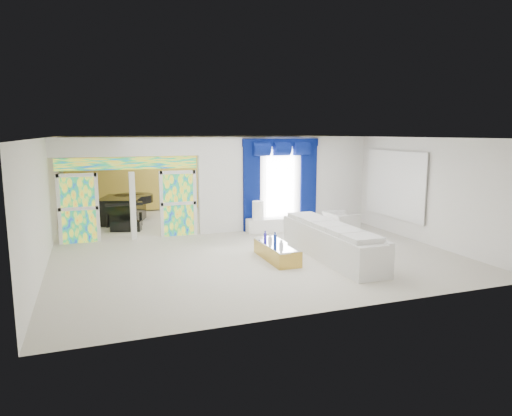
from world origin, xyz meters
name	(u,v)px	position (x,y,z in m)	size (l,w,h in m)	color
floor	(233,239)	(0.00, 0.00, 0.00)	(12.00, 12.00, 0.00)	#B7AF9E
dividing_wall	(286,183)	(2.15, 1.00, 1.50)	(5.70, 0.18, 3.00)	white
dividing_header	(128,147)	(-2.85, 1.00, 2.73)	(4.30, 0.18, 0.55)	white
stained_panel_left	(78,209)	(-4.28, 1.00, 1.00)	(0.95, 0.04, 2.00)	#994C3F
stained_panel_right	(178,203)	(-1.42, 1.00, 1.00)	(0.95, 0.04, 2.00)	#994C3F
stained_transom	(128,163)	(-2.85, 1.00, 2.25)	(4.00, 0.05, 0.35)	#994C3F
window_pane	(280,185)	(1.90, 0.90, 1.45)	(1.00, 0.02, 2.30)	white
blue_drape_left	(252,188)	(0.90, 0.87, 1.40)	(0.55, 0.10, 2.80)	#030C49
blue_drape_right	(308,185)	(2.90, 0.87, 1.40)	(0.55, 0.10, 2.80)	#030C49
blue_pelmet	(281,142)	(1.90, 0.87, 2.82)	(2.60, 0.12, 0.25)	#030C49
wall_mirror	(395,184)	(4.94, -1.00, 1.55)	(0.04, 2.70, 1.90)	white
gold_curtains	(191,173)	(0.00, 5.90, 1.50)	(9.70, 0.12, 2.90)	gold
white_sofa	(331,243)	(1.70, -2.86, 0.38)	(0.86, 4.02, 0.77)	silver
coffee_table	(277,252)	(0.35, -2.56, 0.20)	(0.59, 1.76, 0.39)	#B79339
console_table	(267,225)	(1.30, 0.55, 0.21)	(1.29, 0.41, 0.43)	white
table_lamp	(258,210)	(1.00, 0.55, 0.72)	(0.36, 0.36, 0.58)	white
armchair	(341,222)	(3.50, -0.29, 0.32)	(0.98, 0.86, 0.64)	silver
grand_piano	(122,210)	(-2.91, 3.82, 0.44)	(1.34, 1.76, 0.89)	black
piano_bench	(126,226)	(-2.91, 2.22, 0.16)	(0.94, 0.37, 0.31)	black
tv_console	(74,217)	(-4.49, 3.28, 0.37)	(0.51, 0.46, 0.74)	tan
chandelier	(139,147)	(-2.30, 3.40, 2.65)	(0.60, 0.60, 0.60)	gold
decanters	(273,240)	(0.30, -2.45, 0.48)	(0.15, 1.01, 0.28)	white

